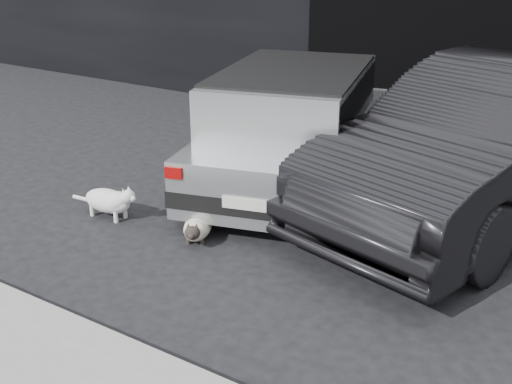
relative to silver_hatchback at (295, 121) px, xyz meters
The scene contains 7 objects.
ground 1.34m from the silver_hatchback, 111.80° to the right, with size 80.00×80.00×0.00m, color black.
garage_opening 3.06m from the silver_hatchback, 78.79° to the left, with size 4.00×0.10×2.60m, color black.
curb 3.75m from the silver_hatchback, 80.85° to the right, with size 18.00×0.25×0.12m, color gray.
silver_hatchback is the anchor object (origin of this frame).
second_car 2.14m from the silver_hatchback, ahead, with size 1.67×4.79×1.58m, color black.
cat_siamese 1.93m from the silver_hatchback, 90.88° to the right, with size 0.48×0.70×0.27m.
cat_white 2.26m from the silver_hatchback, 119.93° to the right, with size 0.83×0.29×0.39m.
Camera 1 is at (3.88, -5.17, 2.74)m, focal length 45.00 mm.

